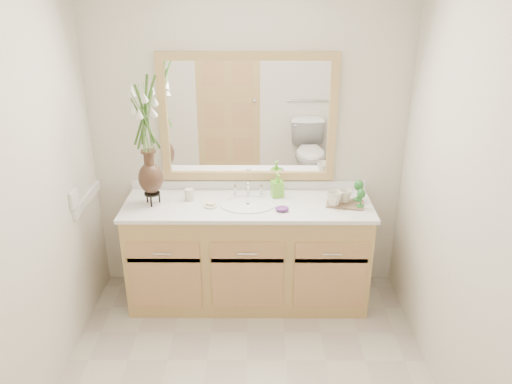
{
  "coord_description": "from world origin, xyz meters",
  "views": [
    {
      "loc": [
        0.07,
        -2.34,
        2.38
      ],
      "look_at": [
        0.06,
        0.65,
        1.08
      ],
      "focal_mm": 35.0,
      "sensor_mm": 36.0,
      "label": 1
    }
  ],
  "objects_px": {
    "soap_bottle": "(277,186)",
    "tray": "(345,204)",
    "flower_vase": "(146,127)",
    "tumbler": "(189,195)"
  },
  "relations": [
    {
      "from": "soap_bottle",
      "to": "tray",
      "type": "height_order",
      "value": "soap_bottle"
    },
    {
      "from": "flower_vase",
      "to": "soap_bottle",
      "type": "xyz_separation_m",
      "value": [
        0.92,
        0.14,
        -0.5
      ]
    },
    {
      "from": "tray",
      "to": "tumbler",
      "type": "bearing_deg",
      "value": -171.62
    },
    {
      "from": "tumbler",
      "to": "soap_bottle",
      "type": "xyz_separation_m",
      "value": [
        0.66,
        0.07,
        0.04
      ]
    },
    {
      "from": "flower_vase",
      "to": "tray",
      "type": "height_order",
      "value": "flower_vase"
    },
    {
      "from": "flower_vase",
      "to": "tumbler",
      "type": "distance_m",
      "value": 0.6
    },
    {
      "from": "soap_bottle",
      "to": "tray",
      "type": "bearing_deg",
      "value": -32.68
    },
    {
      "from": "flower_vase",
      "to": "soap_bottle",
      "type": "distance_m",
      "value": 1.06
    },
    {
      "from": "tumbler",
      "to": "tray",
      "type": "xyz_separation_m",
      "value": [
        1.16,
        -0.08,
        -0.04
      ]
    },
    {
      "from": "flower_vase",
      "to": "tray",
      "type": "bearing_deg",
      "value": -0.37
    }
  ]
}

